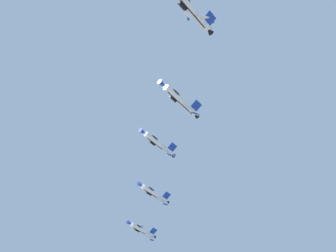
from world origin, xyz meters
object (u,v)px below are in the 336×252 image
fighter_jet_right_wing (180,100)px  fighter_jet_left_outer (158,144)px  fighter_jet_left_wing (190,9)px  fighter_jet_trail_slot (142,230)px  fighter_jet_right_outer (154,194)px

fighter_jet_right_wing → fighter_jet_left_outer: bearing=-35.2°
fighter_jet_left_wing → fighter_jet_left_outer: fighter_jet_left_outer is taller
fighter_jet_left_outer → fighter_jet_trail_slot: 48.50m
fighter_jet_left_wing → fighter_jet_right_wing: 24.88m
fighter_jet_right_wing → fighter_jet_left_outer: 23.38m
fighter_jet_right_wing → fighter_jet_trail_slot: size_ratio=1.00×
fighter_jet_trail_slot → fighter_jet_left_outer: bearing=138.0°
fighter_jet_left_wing → fighter_jet_left_outer: size_ratio=1.00×
fighter_jet_left_wing → fighter_jet_right_wing: bearing=-46.4°
fighter_jet_right_outer → fighter_jet_trail_slot: fighter_jet_right_outer is taller
fighter_jet_left_wing → fighter_jet_right_outer: bearing=-42.8°
fighter_jet_right_outer → fighter_jet_trail_slot: (4.07, 23.61, -1.66)m
fighter_jet_left_wing → fighter_jet_right_wing: (7.88, 23.51, -2.06)m
fighter_jet_left_wing → fighter_jet_right_wing: size_ratio=1.00×
fighter_jet_right_wing → fighter_jet_trail_slot: (14.69, 69.70, 0.39)m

